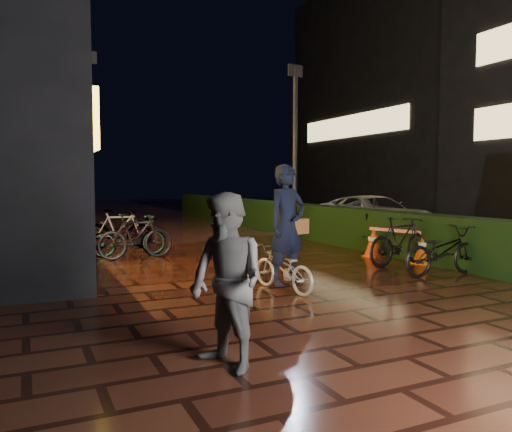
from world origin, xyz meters
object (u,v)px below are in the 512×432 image
bystander_person (227,282)px  cyclist (285,245)px  cart_assembly (370,231)px  traffic_barrier (398,245)px  van (373,215)px

bystander_person → cyclist: (1.97, 2.58, -0.08)m
bystander_person → cart_assembly: size_ratio=1.71×
cart_assembly → traffic_barrier: bearing=-104.7°
van → cart_assembly: van is taller
cyclist → traffic_barrier: cyclist is taller
bystander_person → cart_assembly: bystander_person is taller
traffic_barrier → cyclist: bearing=-155.0°
van → cart_assembly: size_ratio=4.75×
cyclist → van: bearing=43.1°
bystander_person → van: 11.87m
bystander_person → cart_assembly: (6.00, 5.70, -0.32)m
bystander_person → traffic_barrier: size_ratio=0.97×
cart_assembly → bystander_person: bearing=-136.5°
van → cart_assembly: bearing=-129.7°
van → cyclist: 8.65m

